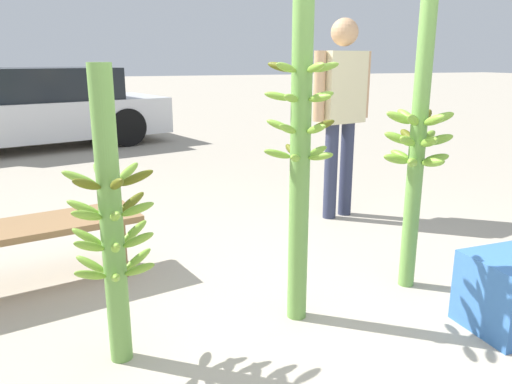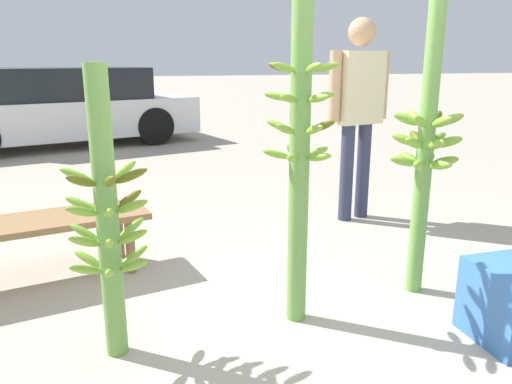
{
  "view_description": "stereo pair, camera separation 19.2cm",
  "coord_description": "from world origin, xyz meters",
  "px_view_note": "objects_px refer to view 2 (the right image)",
  "views": [
    {
      "loc": [
        -1.09,
        -1.97,
        1.36
      ],
      "look_at": [
        -0.21,
        0.39,
        0.69
      ],
      "focal_mm": 35.0,
      "sensor_mm": 36.0,
      "label": 1
    },
    {
      "loc": [
        -0.91,
        -2.03,
        1.36
      ],
      "look_at": [
        -0.21,
        0.39,
        0.69
      ],
      "focal_mm": 35.0,
      "sensor_mm": 36.0,
      "label": 2
    }
  ],
  "objects_px": {
    "banana_stalk_left": "(107,219)",
    "banana_stalk_center": "(299,153)",
    "vendor_person": "(358,102)",
    "market_bench": "(19,230)",
    "banana_stalk_right": "(426,146)",
    "parked_car": "(64,108)"
  },
  "relations": [
    {
      "from": "banana_stalk_left",
      "to": "market_bench",
      "type": "distance_m",
      "value": 1.13
    },
    {
      "from": "banana_stalk_left",
      "to": "market_bench",
      "type": "height_order",
      "value": "banana_stalk_left"
    },
    {
      "from": "vendor_person",
      "to": "parked_car",
      "type": "relative_size",
      "value": 0.38
    },
    {
      "from": "banana_stalk_left",
      "to": "banana_stalk_center",
      "type": "xyz_separation_m",
      "value": [
        0.94,
        0.07,
        0.24
      ]
    },
    {
      "from": "banana_stalk_right",
      "to": "parked_car",
      "type": "xyz_separation_m",
      "value": [
        -2.43,
        6.23,
        -0.29
      ]
    },
    {
      "from": "banana_stalk_center",
      "to": "banana_stalk_right",
      "type": "relative_size",
      "value": 1.0
    },
    {
      "from": "banana_stalk_center",
      "to": "banana_stalk_right",
      "type": "height_order",
      "value": "banana_stalk_right"
    },
    {
      "from": "vendor_person",
      "to": "parked_car",
      "type": "bearing_deg",
      "value": 106.01
    },
    {
      "from": "vendor_person",
      "to": "parked_car",
      "type": "distance_m",
      "value": 5.57
    },
    {
      "from": "banana_stalk_left",
      "to": "banana_stalk_center",
      "type": "height_order",
      "value": "banana_stalk_center"
    },
    {
      "from": "banana_stalk_center",
      "to": "market_bench",
      "type": "height_order",
      "value": "banana_stalk_center"
    },
    {
      "from": "banana_stalk_center",
      "to": "vendor_person",
      "type": "relative_size",
      "value": 1.03
    },
    {
      "from": "vendor_person",
      "to": "market_bench",
      "type": "distance_m",
      "value": 2.73
    },
    {
      "from": "banana_stalk_left",
      "to": "banana_stalk_center",
      "type": "relative_size",
      "value": 0.78
    },
    {
      "from": "vendor_person",
      "to": "market_bench",
      "type": "height_order",
      "value": "vendor_person"
    },
    {
      "from": "market_bench",
      "to": "parked_car",
      "type": "xyz_separation_m",
      "value": [
        -0.15,
        5.48,
        0.25
      ]
    },
    {
      "from": "banana_stalk_left",
      "to": "vendor_person",
      "type": "relative_size",
      "value": 0.8
    },
    {
      "from": "vendor_person",
      "to": "market_bench",
      "type": "bearing_deg",
      "value": -179.33
    },
    {
      "from": "market_bench",
      "to": "banana_stalk_center",
      "type": "bearing_deg",
      "value": -42.71
    },
    {
      "from": "market_bench",
      "to": "parked_car",
      "type": "distance_m",
      "value": 5.49
    },
    {
      "from": "vendor_person",
      "to": "banana_stalk_center",
      "type": "bearing_deg",
      "value": -139.31
    },
    {
      "from": "banana_stalk_left",
      "to": "market_bench",
      "type": "relative_size",
      "value": 0.85
    }
  ]
}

